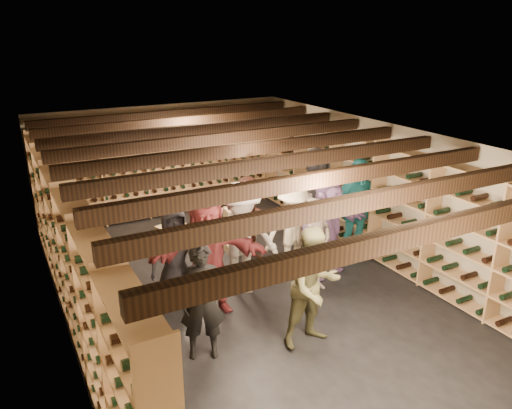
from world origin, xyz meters
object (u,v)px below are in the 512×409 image
(crate_stack_left, at_px, (240,230))
(person_12, at_px, (316,192))
(crate_stack_right, at_px, (172,238))
(person_8, at_px, (250,219))
(person_11, at_px, (328,227))
(person_1, at_px, (203,302))
(person_4, at_px, (356,209))
(person_3, at_px, (294,231))
(person_0, at_px, (175,256))
(person_2, at_px, (314,287))
(person_7, at_px, (316,246))
(crate_loose, at_px, (267,221))
(person_5, at_px, (208,255))
(person_9, at_px, (241,239))

(crate_stack_left, xyz_separation_m, person_12, (1.68, 0.00, 0.47))
(crate_stack_right, relative_size, person_8, 0.38)
(crate_stack_left, bearing_deg, person_11, -59.90)
(person_1, height_order, person_4, person_4)
(crate_stack_left, relative_size, person_12, 0.48)
(person_3, relative_size, person_8, 1.03)
(crate_stack_right, height_order, person_0, person_0)
(crate_stack_left, xyz_separation_m, person_2, (-0.44, -3.00, 0.38))
(person_0, xyz_separation_m, person_3, (2.03, -0.07, 0.02))
(person_8, distance_m, person_12, 1.73)
(person_1, bearing_deg, crate_stack_left, 75.60)
(person_7, distance_m, person_12, 2.27)
(person_8, bearing_deg, crate_stack_right, 144.36)
(person_2, relative_size, person_3, 1.02)
(crate_loose, bearing_deg, person_12, -57.43)
(person_7, bearing_deg, crate_loose, 59.26)
(crate_stack_right, distance_m, person_7, 2.94)
(person_4, bearing_deg, person_1, -155.41)
(person_3, bearing_deg, crate_stack_left, 116.71)
(crate_stack_left, xyz_separation_m, crate_loose, (1.09, 0.92, -0.34))
(person_8, distance_m, person_11, 1.39)
(person_5, relative_size, person_7, 1.17)
(crate_stack_right, xyz_separation_m, person_12, (2.79, -0.61, 0.64))
(person_2, relative_size, person_11, 0.96)
(person_1, height_order, person_9, person_9)
(person_2, relative_size, person_5, 0.91)
(person_8, bearing_deg, crate_loose, 57.78)
(crate_stack_right, relative_size, person_0, 0.37)
(crate_stack_right, distance_m, person_8, 1.59)
(person_7, relative_size, person_9, 0.85)
(person_3, height_order, person_4, person_4)
(crate_loose, distance_m, person_2, 4.27)
(crate_loose, bearing_deg, person_7, -103.96)
(person_9, bearing_deg, person_8, 69.16)
(crate_stack_right, height_order, person_9, person_9)
(person_3, distance_m, person_8, 0.93)
(person_1, bearing_deg, person_3, 51.80)
(person_0, bearing_deg, person_3, 5.93)
(person_0, relative_size, person_1, 1.01)
(crate_loose, bearing_deg, person_9, -127.28)
(crate_stack_right, distance_m, person_9, 2.12)
(person_4, xyz_separation_m, person_9, (-2.33, -0.16, -0.03))
(crate_loose, distance_m, person_4, 2.36)
(person_0, bearing_deg, person_2, -47.95)
(person_2, xyz_separation_m, person_11, (1.30, 1.50, 0.04))
(person_9, bearing_deg, person_0, -175.08)
(person_2, bearing_deg, crate_stack_right, 98.53)
(person_0, bearing_deg, person_11, 1.15)
(person_1, height_order, person_11, person_11)
(crate_stack_right, bearing_deg, person_4, -32.99)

